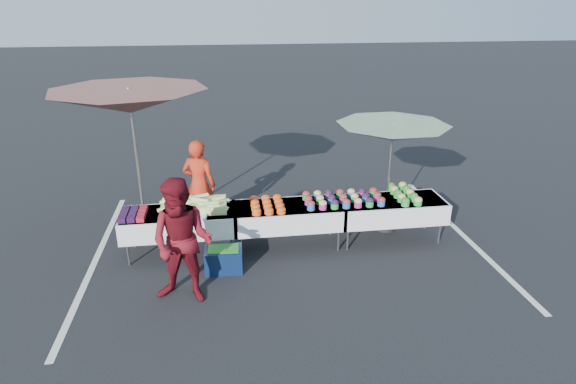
{
  "coord_description": "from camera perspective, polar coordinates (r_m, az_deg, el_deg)",
  "views": [
    {
      "loc": [
        -1.05,
        -7.33,
        3.98
      ],
      "look_at": [
        0.0,
        0.0,
        1.0
      ],
      "focal_mm": 30.0,
      "sensor_mm": 36.0,
      "label": 1
    }
  ],
  "objects": [
    {
      "name": "ground",
      "position": [
        8.41,
        0.0,
        -6.33
      ],
      "size": [
        80.0,
        80.0,
        0.0
      ],
      "primitive_type": "plane",
      "color": "black"
    },
    {
      "name": "stripe_left",
      "position": [
        8.61,
        -21.76,
        -7.31
      ],
      "size": [
        0.1,
        5.0,
        0.0
      ],
      "primitive_type": "cube",
      "color": "silver",
      "rests_on": "ground"
    },
    {
      "name": "stripe_right",
      "position": [
        9.36,
        19.84,
        -4.63
      ],
      "size": [
        0.1,
        5.0,
        0.0
      ],
      "primitive_type": "cube",
      "color": "silver",
      "rests_on": "ground"
    },
    {
      "name": "table_left",
      "position": [
        8.11,
        -12.71,
        -3.41
      ],
      "size": [
        1.86,
        0.81,
        0.75
      ],
      "color": "white",
      "rests_on": "ground"
    },
    {
      "name": "table_center",
      "position": [
        8.15,
        0.0,
        -2.72
      ],
      "size": [
        1.86,
        0.81,
        0.75
      ],
      "color": "white",
      "rests_on": "ground"
    },
    {
      "name": "table_right",
      "position": [
        8.57,
        12.01,
        -1.95
      ],
      "size": [
        1.86,
        0.81,
        0.75
      ],
      "color": "white",
      "rests_on": "ground"
    },
    {
      "name": "berry_punnets",
      "position": [
        8.07,
        -17.88,
        -2.49
      ],
      "size": [
        0.4,
        0.54,
        0.08
      ],
      "color": "#220B2E",
      "rests_on": "table_left"
    },
    {
      "name": "corn_pile",
      "position": [
        8.03,
        -11.04,
        -1.52
      ],
      "size": [
        1.16,
        0.57,
        0.26
      ],
      "color": "#C5E374",
      "rests_on": "table_left"
    },
    {
      "name": "plastic_bags",
      "position": [
        7.74,
        -10.75,
        -2.96
      ],
      "size": [
        0.3,
        0.25,
        0.05
      ],
      "primitive_type": "cube",
      "color": "white",
      "rests_on": "table_left"
    },
    {
      "name": "carrot_bowls",
      "position": [
        8.01,
        -2.47,
        -1.49
      ],
      "size": [
        0.55,
        0.69,
        0.11
      ],
      "color": "#FF571C",
      "rests_on": "table_center"
    },
    {
      "name": "potato_cups",
      "position": [
        8.23,
        6.56,
        -0.74
      ],
      "size": [
        1.34,
        0.58,
        0.16
      ],
      "color": "blue",
      "rests_on": "table_right"
    },
    {
      "name": "bean_baskets",
      "position": [
        8.64,
        13.58,
        -0.17
      ],
      "size": [
        0.36,
        0.86,
        0.15
      ],
      "color": "green",
      "rests_on": "table_right"
    },
    {
      "name": "vendor",
      "position": [
        8.88,
        -10.47,
        0.86
      ],
      "size": [
        0.72,
        0.59,
        1.69
      ],
      "primitive_type": "imported",
      "rotation": [
        0.0,
        0.0,
        2.8
      ],
      "color": "red",
      "rests_on": "ground"
    },
    {
      "name": "customer",
      "position": [
        6.73,
        -12.41,
        -5.84
      ],
      "size": [
        1.05,
        0.92,
        1.81
      ],
      "primitive_type": "imported",
      "rotation": [
        0.0,
        0.0,
        -0.31
      ],
      "color": "maroon",
      "rests_on": "ground"
    },
    {
      "name": "umbrella_left",
      "position": [
        8.41,
        -18.22,
        10.07
      ],
      "size": [
        2.94,
        2.94,
        2.66
      ],
      "rotation": [
        0.0,
        0.0,
        -0.14
      ],
      "color": "black",
      "rests_on": "ground"
    },
    {
      "name": "umbrella_right",
      "position": [
        8.55,
        12.26,
        6.81
      ],
      "size": [
        2.61,
        2.61,
        2.01
      ],
      "rotation": [
        0.0,
        0.0,
        0.43
      ],
      "color": "black",
      "rests_on": "ground"
    },
    {
      "name": "storage_bin",
      "position": [
        7.68,
        -7.62,
        -7.83
      ],
      "size": [
        0.6,
        0.45,
        0.38
      ],
      "rotation": [
        0.0,
        0.0,
        -0.05
      ],
      "color": "#0D1D41",
      "rests_on": "ground"
    }
  ]
}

